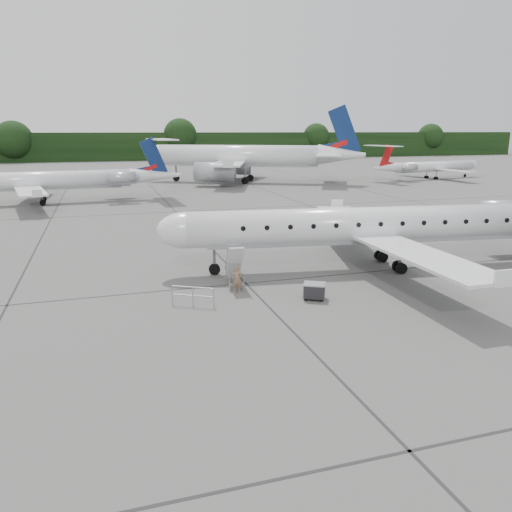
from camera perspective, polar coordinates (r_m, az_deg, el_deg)
name	(u,v)px	position (r m, az deg, el deg)	size (l,w,h in m)	color
ground	(376,292)	(28.22, 13.60, -4.05)	(320.00, 320.00, 0.00)	#5D5D5A
treeline	(148,146)	(153.61, -12.29, 12.14)	(260.00, 4.00, 8.00)	black
main_regional_jet	(377,207)	(32.41, 13.68, 5.44)	(30.68, 22.09, 7.87)	silver
airstair	(234,264)	(28.36, -2.50, -0.96)	(0.85, 2.33, 2.47)	silver
passenger	(237,279)	(27.24, -2.15, -2.66)	(0.55, 0.36, 1.50)	brown
safety_railing	(193,297)	(25.38, -7.24, -4.63)	(2.20, 0.08, 1.00)	#95979D
baggage_cart	(314,291)	(26.37, 6.69, -3.97)	(1.07, 0.87, 0.93)	black
bg_narrowbody	(237,145)	(85.61, -2.13, 12.55)	(34.62, 24.92, 12.43)	silver
bg_regional_left	(30,172)	(65.57, -24.39, 8.76)	(29.38, 21.15, 7.71)	silver
bg_regional_right	(436,162)	(97.56, 19.88, 10.12)	(23.83, 17.16, 6.25)	silver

